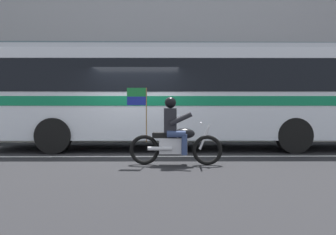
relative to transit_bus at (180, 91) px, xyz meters
The scene contains 7 objects.
ground_plane 2.60m from the transit_bus, 138.32° to the right, with size 60.00×60.00×0.00m, color black.
sidewalk_curb 4.51m from the transit_bus, 108.95° to the left, with size 28.00×3.80×0.15m, color #B7B2A8.
lane_center_stripe 2.92m from the transit_bus, 126.78° to the right, with size 26.60×0.14×0.01m, color silver.
office_building_facade 7.44m from the transit_bus, 102.22° to the left, with size 28.00×0.89×11.55m.
transit_bus is the anchor object (origin of this frame).
motorcycle_with_rider 3.38m from the transit_bus, 95.11° to the right, with size 2.19×0.64×1.78m.
fire_hydrant 4.93m from the transit_bus, 145.34° to the left, with size 0.22×0.30×0.75m.
Camera 1 is at (0.79, -9.23, 1.26)m, focal length 34.03 mm.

